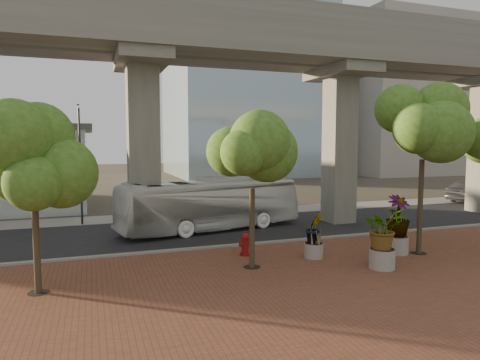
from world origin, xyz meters
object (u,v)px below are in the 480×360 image
object	(u,v)px
transit_bus	(211,205)
planter_front	(383,231)
fire_hydrant	(245,244)
parked_car	(474,192)

from	to	relation	value
transit_bus	planter_front	xyz separation A→B (m)	(4.39, -9.53, 0.06)
fire_hydrant	planter_front	world-z (taller)	planter_front
fire_hydrant	planter_front	bearing A→B (deg)	-39.13
fire_hydrant	transit_bus	bearing A→B (deg)	89.40
parked_car	planter_front	bearing A→B (deg)	113.34
fire_hydrant	planter_front	size ratio (longest dim) A/B	0.43
parked_car	fire_hydrant	world-z (taller)	parked_car
transit_bus	parked_car	xyz separation A→B (m)	(23.88, 3.81, -0.64)
parked_car	fire_hydrant	distance (m)	25.84
parked_car	planter_front	xyz separation A→B (m)	(-19.49, -13.34, 0.69)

